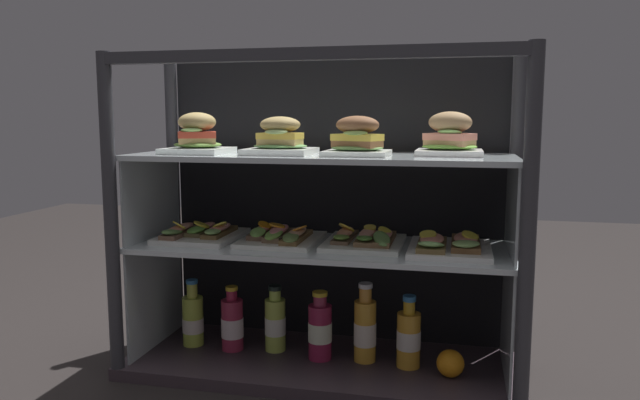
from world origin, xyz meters
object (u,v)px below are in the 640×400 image
plated_roll_sandwich_right_of_center (357,140)px  juice_bottle_front_fourth (409,338)px  open_sandwich_tray_near_left_corner (449,245)px  orange_fruit_beside_bottles (450,363)px  plated_roll_sandwich_left_of_center (450,138)px  open_sandwich_tray_right_of_center (365,239)px  open_sandwich_tray_left_of_center (280,236)px  juice_bottle_back_center (321,329)px  juice_bottle_front_middle (365,329)px  plated_roll_sandwich_mid_left (280,140)px  juice_bottle_front_left_end (193,319)px  juice_bottle_front_right_end (275,323)px  plated_roll_sandwich_near_right_corner (197,138)px  juice_bottle_back_left (232,324)px  open_sandwich_tray_far_left (200,233)px

plated_roll_sandwich_right_of_center → juice_bottle_front_fourth: plated_roll_sandwich_right_of_center is taller
open_sandwich_tray_near_left_corner → orange_fruit_beside_bottles: bearing=-62.1°
plated_roll_sandwich_left_of_center → open_sandwich_tray_right_of_center: 0.38m
open_sandwich_tray_left_of_center → open_sandwich_tray_near_left_corner: (0.50, -0.03, 0.00)m
juice_bottle_back_center → juice_bottle_front_middle: (0.13, 0.01, 0.01)m
plated_roll_sandwich_mid_left → plated_roll_sandwich_left_of_center: plated_roll_sandwich_left_of_center is taller
plated_roll_sandwich_right_of_center → open_sandwich_tray_left_of_center: bearing=169.6°
open_sandwich_tray_left_of_center → open_sandwich_tray_right_of_center: (0.26, 0.01, -0.00)m
juice_bottle_front_left_end → juice_bottle_front_middle: juice_bottle_front_middle is taller
plated_roll_sandwich_right_of_center → juice_bottle_front_right_end: 0.64m
juice_bottle_front_left_end → juice_bottle_back_center: 0.43m
plated_roll_sandwich_near_right_corner → juice_bottle_front_right_end: (0.21, 0.08, -0.58)m
open_sandwich_tray_near_left_corner → juice_bottle_back_center: open_sandwich_tray_near_left_corner is taller
open_sandwich_tray_left_of_center → open_sandwich_tray_right_of_center: open_sandwich_tray_right_of_center is taller
plated_roll_sandwich_mid_left → plated_roll_sandwich_right_of_center: size_ratio=1.06×
juice_bottle_front_middle → juice_bottle_front_fourth: juice_bottle_front_middle is taller
juice_bottle_front_right_end → juice_bottle_back_left: bearing=-169.8°
open_sandwich_tray_left_of_center → plated_roll_sandwich_mid_left: bearing=-69.1°
open_sandwich_tray_left_of_center → juice_bottle_front_middle: 0.38m
plated_roll_sandwich_mid_left → juice_bottle_front_fourth: plated_roll_sandwich_mid_left is taller
plated_roll_sandwich_mid_left → plated_roll_sandwich_near_right_corner: bearing=-176.3°
open_sandwich_tray_near_left_corner → juice_bottle_front_left_end: 0.85m
juice_bottle_back_left → orange_fruit_beside_bottles: juice_bottle_back_left is taller
open_sandwich_tray_left_of_center → juice_bottle_front_middle: bearing=1.2°
juice_bottle_back_left → juice_bottle_back_center: bearing=-1.3°
open_sandwich_tray_right_of_center → open_sandwich_tray_near_left_corner: same height
open_sandwich_tray_far_left → juice_bottle_front_middle: size_ratio=1.12×
juice_bottle_front_right_end → plated_roll_sandwich_right_of_center: bearing=-14.7°
plated_roll_sandwich_right_of_center → juice_bottle_front_fourth: 0.60m
open_sandwich_tray_far_left → open_sandwich_tray_near_left_corner: (0.76, -0.02, 0.00)m
plated_roll_sandwich_mid_left → open_sandwich_tray_near_left_corner: bearing=0.9°
juice_bottle_front_middle → open_sandwich_tray_far_left: bearing=-178.3°
plated_roll_sandwich_right_of_center → juice_bottle_front_middle: plated_roll_sandwich_right_of_center is taller
open_sandwich_tray_far_left → juice_bottle_back_center: open_sandwich_tray_far_left is taller
plated_roll_sandwich_left_of_center → open_sandwich_tray_far_left: 0.80m
plated_roll_sandwich_mid_left → juice_bottle_front_left_end: size_ratio=0.88×
plated_roll_sandwich_right_of_center → plated_roll_sandwich_left_of_center: size_ratio=0.98×
plated_roll_sandwich_near_right_corner → juice_bottle_back_left: 0.59m
plated_roll_sandwich_mid_left → juice_bottle_front_left_end: 0.66m
plated_roll_sandwich_mid_left → juice_bottle_front_fourth: size_ratio=0.88×
juice_bottle_front_right_end → juice_bottle_front_fourth: juice_bottle_front_fourth is taller
juice_bottle_front_right_end → juice_bottle_back_center: bearing=-11.3°
open_sandwich_tray_right_of_center → juice_bottle_front_middle: 0.27m
open_sandwich_tray_left_of_center → orange_fruit_beside_bottles: bearing=-6.0°
plated_roll_sandwich_near_right_corner → open_sandwich_tray_far_left: plated_roll_sandwich_near_right_corner is taller
open_sandwich_tray_near_left_corner → juice_bottle_front_middle: bearing=171.3°
juice_bottle_back_left → plated_roll_sandwich_right_of_center: bearing=-6.6°
plated_roll_sandwich_near_right_corner → orange_fruit_beside_bottles: (0.75, 0.00, -0.63)m
open_sandwich_tray_right_of_center → open_sandwich_tray_near_left_corner: bearing=-9.1°
juice_bottle_back_left → juice_bottle_front_middle: (0.42, 0.00, 0.02)m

